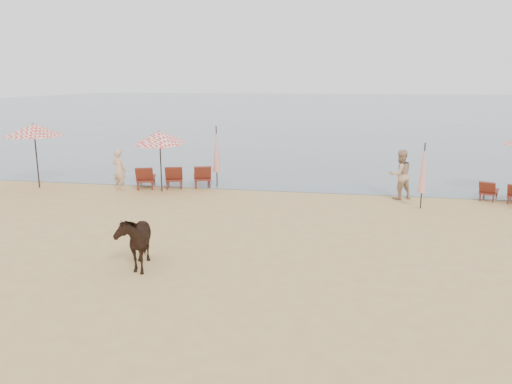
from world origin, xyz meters
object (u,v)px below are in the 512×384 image
(umbrella_open_left_a, at_px, (34,130))
(umbrella_closed_right, at_px, (423,168))
(beachgoer_right_a, at_px, (400,174))
(lounger_cluster_left, at_px, (174,177))
(beachgoer_left, at_px, (119,170))
(umbrella_open_left_b, at_px, (160,137))
(umbrella_closed_left, at_px, (217,150))
(cow, at_px, (134,240))

(umbrella_open_left_a, distance_m, umbrella_closed_right, 15.46)
(umbrella_closed_right, xyz_separation_m, beachgoer_right_a, (-0.63, 1.38, -0.50))
(beachgoer_right_a, bearing_deg, lounger_cluster_left, -30.29)
(lounger_cluster_left, xyz_separation_m, beachgoer_left, (-2.04, -0.89, 0.39))
(umbrella_open_left_b, distance_m, umbrella_closed_left, 2.48)
(lounger_cluster_left, relative_size, cow, 2.13)
(umbrella_open_left_b, relative_size, umbrella_closed_right, 1.10)
(umbrella_open_left_a, relative_size, umbrella_closed_right, 1.16)
(lounger_cluster_left, distance_m, beachgoer_right_a, 9.20)
(umbrella_open_left_a, height_order, beachgoer_right_a, umbrella_open_left_a)
(umbrella_open_left_b, height_order, umbrella_closed_right, umbrella_open_left_b)
(lounger_cluster_left, xyz_separation_m, umbrella_closed_right, (9.81, -1.75, 0.97))
(umbrella_open_left_a, relative_size, cow, 1.66)
(umbrella_open_left_b, distance_m, cow, 8.60)
(umbrella_open_left_a, height_order, umbrella_closed_right, umbrella_open_left_a)
(umbrella_open_left_a, bearing_deg, umbrella_open_left_b, 15.12)
(lounger_cluster_left, relative_size, beachgoer_left, 2.04)
(umbrella_closed_left, xyz_separation_m, beachgoer_left, (-3.76, -1.43, -0.73))
(umbrella_closed_left, height_order, umbrella_closed_right, umbrella_closed_left)
(lounger_cluster_left, bearing_deg, beachgoer_right_a, -20.87)
(umbrella_open_left_a, height_order, umbrella_closed_left, umbrella_open_left_a)
(lounger_cluster_left, bearing_deg, umbrella_closed_left, -1.05)
(lounger_cluster_left, relative_size, umbrella_open_left_a, 1.28)
(umbrella_closed_right, height_order, cow, umbrella_closed_right)
(umbrella_closed_left, distance_m, umbrella_closed_right, 8.41)
(umbrella_open_left_a, relative_size, beachgoer_right_a, 1.44)
(umbrella_open_left_a, distance_m, beachgoer_right_a, 14.88)
(lounger_cluster_left, bearing_deg, umbrella_open_left_a, 172.60)
(umbrella_open_left_b, distance_m, beachgoer_left, 2.25)
(umbrella_closed_left, height_order, beachgoer_left, umbrella_closed_left)
(umbrella_closed_left, bearing_deg, cow, -87.21)
(lounger_cluster_left, relative_size, umbrella_closed_right, 1.49)
(umbrella_open_left_a, xyz_separation_m, umbrella_closed_right, (15.42, -0.65, -1.00))
(beachgoer_right_a, bearing_deg, umbrella_open_left_b, -25.24)
(umbrella_closed_right, relative_size, beachgoer_right_a, 1.24)
(umbrella_open_left_a, distance_m, beachgoer_left, 3.91)
(beachgoer_right_a, bearing_deg, beachgoer_left, -25.33)
(umbrella_open_left_a, bearing_deg, beachgoer_left, 15.55)
(lounger_cluster_left, xyz_separation_m, cow, (2.18, -8.93, 0.22))
(umbrella_closed_left, distance_m, cow, 9.53)
(umbrella_closed_right, xyz_separation_m, beachgoer_left, (-11.84, 0.86, -0.59))
(cow, bearing_deg, lounger_cluster_left, 86.04)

